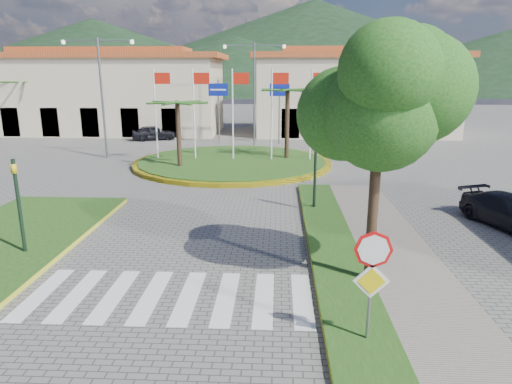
{
  "coord_description": "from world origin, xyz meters",
  "views": [
    {
      "loc": [
        2.92,
        -6.88,
        5.76
      ],
      "look_at": [
        2.2,
        8.0,
        1.85
      ],
      "focal_mm": 32.0,
      "sensor_mm": 36.0,
      "label": 1
    }
  ],
  "objects_px": {
    "roundabout_island": "(233,162)",
    "deciduous_tree": "(381,96)",
    "stop_sign": "(372,270)",
    "car_side_right": "(510,212)",
    "white_van": "(114,128)",
    "car_dark_b": "(343,129)",
    "car_dark_a": "(154,133)"
  },
  "relations": [
    {
      "from": "roundabout_island",
      "to": "deciduous_tree",
      "type": "distance_m",
      "value": 18.55
    },
    {
      "from": "stop_sign",
      "to": "car_side_right",
      "type": "height_order",
      "value": "stop_sign"
    },
    {
      "from": "deciduous_tree",
      "to": "stop_sign",
      "type": "bearing_deg",
      "value": -101.18
    },
    {
      "from": "stop_sign",
      "to": "white_van",
      "type": "distance_m",
      "value": 38.62
    },
    {
      "from": "stop_sign",
      "to": "deciduous_tree",
      "type": "relative_size",
      "value": 0.39
    },
    {
      "from": "car_dark_b",
      "to": "stop_sign",
      "type": "bearing_deg",
      "value": 160.37
    },
    {
      "from": "white_van",
      "to": "car_dark_a",
      "type": "bearing_deg",
      "value": -149.67
    },
    {
      "from": "white_van",
      "to": "car_dark_a",
      "type": "xyz_separation_m",
      "value": [
        4.79,
        -3.63,
        0.0
      ]
    },
    {
      "from": "deciduous_tree",
      "to": "car_dark_b",
      "type": "relative_size",
      "value": 1.83
    },
    {
      "from": "roundabout_island",
      "to": "stop_sign",
      "type": "relative_size",
      "value": 4.79
    },
    {
      "from": "white_van",
      "to": "car_dark_a",
      "type": "height_order",
      "value": "car_dark_a"
    },
    {
      "from": "white_van",
      "to": "car_side_right",
      "type": "bearing_deg",
      "value": -159.07
    },
    {
      "from": "stop_sign",
      "to": "car_dark_b",
      "type": "bearing_deg",
      "value": 83.15
    },
    {
      "from": "stop_sign",
      "to": "car_side_right",
      "type": "xyz_separation_m",
      "value": [
        6.94,
        8.29,
        -1.18
      ]
    },
    {
      "from": "white_van",
      "to": "car_dark_b",
      "type": "height_order",
      "value": "white_van"
    },
    {
      "from": "deciduous_tree",
      "to": "white_van",
      "type": "xyz_separation_m",
      "value": [
        -18.29,
        31.28,
        -4.54
      ]
    },
    {
      "from": "white_van",
      "to": "deciduous_tree",
      "type": "bearing_deg",
      "value": -172.17
    },
    {
      "from": "stop_sign",
      "to": "white_van",
      "type": "bearing_deg",
      "value": 117.27
    },
    {
      "from": "stop_sign",
      "to": "car_dark_a",
      "type": "height_order",
      "value": "stop_sign"
    },
    {
      "from": "car_dark_a",
      "to": "car_side_right",
      "type": "xyz_separation_m",
      "value": [
        19.84,
        -22.4,
        -0.03
      ]
    },
    {
      "from": "deciduous_tree",
      "to": "white_van",
      "type": "relative_size",
      "value": 1.48
    },
    {
      "from": "roundabout_island",
      "to": "deciduous_tree",
      "type": "relative_size",
      "value": 1.87
    },
    {
      "from": "white_van",
      "to": "roundabout_island",
      "type": "bearing_deg",
      "value": -160.63
    },
    {
      "from": "car_dark_a",
      "to": "deciduous_tree",
      "type": "bearing_deg",
      "value": -174.83
    },
    {
      "from": "car_side_right",
      "to": "white_van",
      "type": "bearing_deg",
      "value": 113.3
    },
    {
      "from": "roundabout_island",
      "to": "stop_sign",
      "type": "bearing_deg",
      "value": -76.27
    },
    {
      "from": "stop_sign",
      "to": "car_side_right",
      "type": "distance_m",
      "value": 10.87
    },
    {
      "from": "roundabout_island",
      "to": "deciduous_tree",
      "type": "bearing_deg",
      "value": -72.09
    },
    {
      "from": "deciduous_tree",
      "to": "car_side_right",
      "type": "xyz_separation_m",
      "value": [
        6.34,
        5.25,
        -4.57
      ]
    },
    {
      "from": "car_dark_a",
      "to": "stop_sign",
      "type": "bearing_deg",
      "value": -178.06
    },
    {
      "from": "white_van",
      "to": "car_dark_b",
      "type": "bearing_deg",
      "value": -113.1
    },
    {
      "from": "car_side_right",
      "to": "car_dark_a",
      "type": "bearing_deg",
      "value": 111.42
    }
  ]
}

